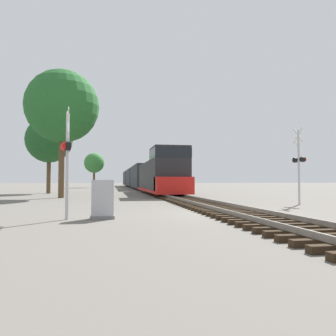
{
  "coord_description": "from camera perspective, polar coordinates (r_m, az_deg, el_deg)",
  "views": [
    {
      "loc": [
        -4.97,
        -13.14,
        1.38
      ],
      "look_at": [
        -1.68,
        5.53,
        2.12
      ],
      "focal_mm": 35.0,
      "sensor_mm": 36.0,
      "label": 1
    }
  ],
  "objects": [
    {
      "name": "ground_plane",
      "position": [
        14.12,
        10.78,
        -7.8
      ],
      "size": [
        400.0,
        400.0,
        0.0
      ],
      "primitive_type": "plane",
      "color": "#666059"
    },
    {
      "name": "rail_track_bed",
      "position": [
        14.1,
        10.77,
        -7.26
      ],
      "size": [
        2.6,
        160.0,
        0.31
      ],
      "color": "black",
      "rests_on": "ground"
    },
    {
      "name": "freight_train",
      "position": [
        60.03,
        -5.22,
        -1.67
      ],
      "size": [
        3.04,
        70.56,
        4.26
      ],
      "color": "#232326",
      "rests_on": "ground"
    },
    {
      "name": "crossing_signal_near",
      "position": [
        12.24,
        -17.26,
        2.74
      ],
      "size": [
        0.47,
        1.02,
        3.96
      ],
      "rotation": [
        0.0,
        0.0,
        -1.39
      ],
      "color": "#B7B7BC",
      "rests_on": "ground"
    },
    {
      "name": "crossing_signal_far",
      "position": [
        20.47,
        21.87,
        1.07
      ],
      "size": [
        0.37,
        1.01,
        4.5
      ],
      "rotation": [
        0.0,
        0.0,
        1.63
      ],
      "color": "#B7B7BC",
      "rests_on": "ground"
    },
    {
      "name": "relay_cabinet",
      "position": [
        12.15,
        -11.3,
        -5.43
      ],
      "size": [
        0.86,
        0.5,
        1.41
      ],
      "color": "slate",
      "rests_on": "ground"
    },
    {
      "name": "tree_far_right",
      "position": [
        28.55,
        -17.94,
        10.15
      ],
      "size": [
        5.94,
        5.94,
        10.45
      ],
      "color": "brown",
      "rests_on": "ground"
    },
    {
      "name": "tree_mid_background",
      "position": [
        38.33,
        -19.99,
        4.62
      ],
      "size": [
        5.03,
        5.03,
        8.41
      ],
      "color": "brown",
      "rests_on": "ground"
    },
    {
      "name": "tree_deep_background",
      "position": [
        68.2,
        -12.74,
        0.85
      ],
      "size": [
        4.05,
        4.05,
        7.06
      ],
      "color": "brown",
      "rests_on": "ground"
    }
  ]
}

